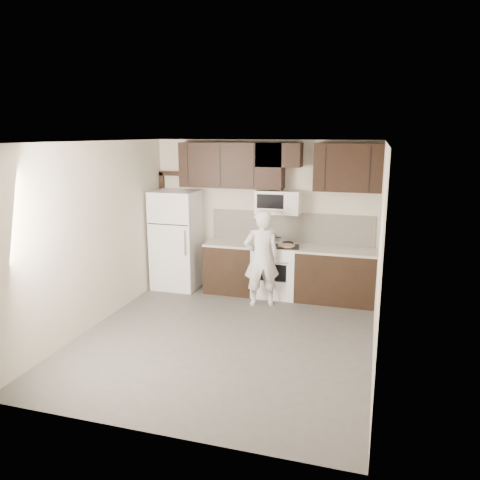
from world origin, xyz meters
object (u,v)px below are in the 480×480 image
at_px(stove, 276,270).
at_px(microwave, 278,202).
at_px(person, 262,258).
at_px(refrigerator, 177,240).

height_order(stove, microwave, microwave).
bearing_deg(microwave, stove, -89.90).
bearing_deg(stove, person, -103.28).
xyz_separation_m(microwave, refrigerator, (-1.85, -0.17, -0.75)).
distance_m(microwave, refrigerator, 2.00).
distance_m(stove, refrigerator, 1.90).
relative_size(microwave, refrigerator, 0.42).
height_order(microwave, person, microwave).
distance_m(refrigerator, person, 1.79).
bearing_deg(refrigerator, microwave, 5.15).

